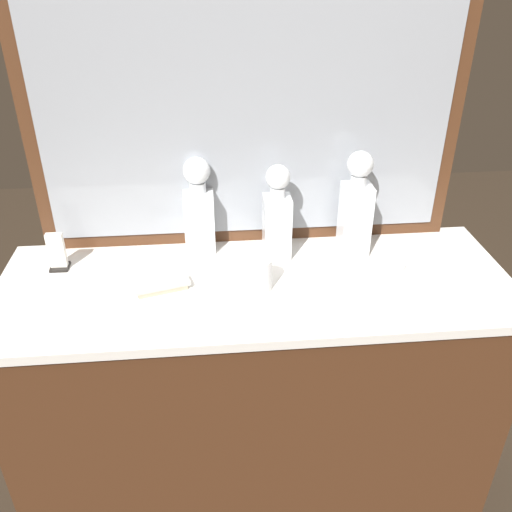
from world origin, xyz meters
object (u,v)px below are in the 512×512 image
Objects in this scene: crystal_decanter_rear at (277,220)px; crystal_decanter_right at (355,213)px; crystal_decanter_far_left at (199,213)px; crystal_tumbler_center at (258,274)px; porcelain_dish at (392,264)px; silver_brush_far_right at (162,286)px; napkin_holder at (57,254)px.

crystal_decanter_right is at bearing 0.51° from crystal_decanter_rear.
crystal_tumbler_center is (0.15, -0.23, -0.07)m from crystal_decanter_far_left.
crystal_decanter_far_left is 0.58m from porcelain_dish.
silver_brush_far_right is 0.65m from porcelain_dish.
crystal_decanter_far_left is 0.45m from crystal_decanter_right.
crystal_decanter_right reaches higher than silver_brush_far_right.
crystal_decanter_rear reaches higher than porcelain_dish.
crystal_tumbler_center is at bearing -56.99° from crystal_decanter_far_left.
crystal_decanter_right is 0.85m from napkin_holder.
crystal_decanter_right is at bearing 29.55° from crystal_tumbler_center.
napkin_holder is (-0.94, 0.08, 0.04)m from porcelain_dish.
napkin_holder is at bearing -178.71° from crystal_decanter_right.
silver_brush_far_right is at bearing -164.11° from crystal_decanter_right.
porcelain_dish is (0.65, 0.06, -0.01)m from silver_brush_far_right.
crystal_decanter_right is 0.23m from crystal_decanter_rear.
crystal_tumbler_center is (-0.07, -0.17, -0.07)m from crystal_decanter_rear.
crystal_decanter_rear is 1.80× the size of silver_brush_far_right.
crystal_decanter_rear is at bearing 1.57° from napkin_holder.
crystal_decanter_far_left is 0.41m from napkin_holder.
crystal_tumbler_center is 0.58× the size of silver_brush_far_right.
crystal_decanter_right is 2.00× the size of silver_brush_far_right.
crystal_tumbler_center reaches higher than porcelain_dish.
crystal_decanter_right is (0.45, -0.06, 0.01)m from crystal_decanter_far_left.
crystal_decanter_rear reaches higher than silver_brush_far_right.
silver_brush_far_right is 0.33m from napkin_holder.
crystal_decanter_far_left is 0.27m from silver_brush_far_right.
crystal_decanter_right is at bearing 15.89° from silver_brush_far_right.
crystal_decanter_right is 2.83× the size of napkin_holder.
crystal_decanter_far_left is at bearing 123.01° from crystal_tumbler_center.
crystal_tumbler_center is at bearing -150.45° from crystal_decanter_right.
crystal_decanter_right reaches higher than crystal_decanter_rear.
porcelain_dish is 0.95m from napkin_holder.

